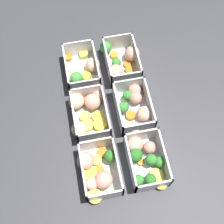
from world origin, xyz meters
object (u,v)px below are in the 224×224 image
object	(u,v)px
container_near_center	(88,112)
container_near_right	(98,171)
container_far_left	(121,63)
container_far_center	(135,107)
container_far_right	(145,159)
container_near_left	(84,69)

from	to	relation	value
container_near_center	container_near_right	distance (m)	0.18
container_near_center	container_far_left	distance (m)	0.20
container_far_center	container_far_right	bearing A→B (deg)	-2.49
container_near_center	container_far_right	size ratio (longest dim) A/B	1.03
container_near_left	container_far_center	size ratio (longest dim) A/B	0.89
container_near_left	container_near_right	xyz separation A→B (m)	(0.33, -0.01, 0.00)
container_near_right	container_far_center	bearing A→B (deg)	139.86
container_far_right	container_near_right	bearing A→B (deg)	-87.30
container_far_left	container_near_right	bearing A→B (deg)	-22.28
container_near_left	container_far_left	world-z (taller)	same
container_far_center	container_far_left	bearing A→B (deg)	-177.85
container_near_left	container_near_center	bearing A→B (deg)	-3.74
container_near_left	container_near_right	world-z (taller)	same
container_near_left	container_near_right	size ratio (longest dim) A/B	0.92
container_near_left	container_far_right	distance (m)	0.34
container_far_right	container_far_center	bearing A→B (deg)	177.51
container_near_left	container_far_left	xyz separation A→B (m)	(0.00, 0.12, 0.00)
container_near_center	container_near_right	world-z (taller)	same
container_far_left	container_far_right	world-z (taller)	same
container_far_right	container_near_center	bearing A→B (deg)	-142.97
container_far_center	container_far_right	size ratio (longest dim) A/B	0.99
container_far_center	container_far_right	world-z (taller)	same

